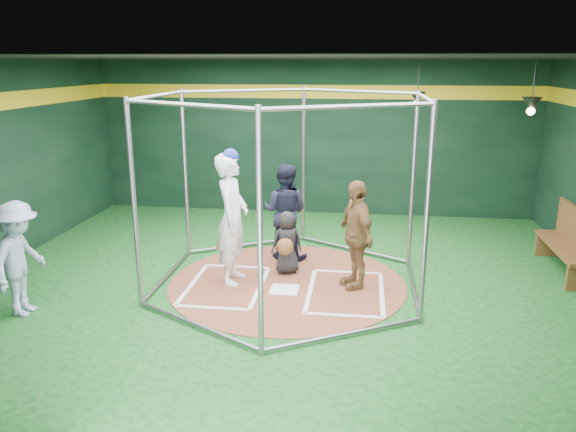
# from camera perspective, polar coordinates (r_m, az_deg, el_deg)

# --- Properties ---
(room_shell) EXTENTS (10.10, 9.10, 3.53)m
(room_shell) POSITION_cam_1_polar(r_m,az_deg,el_deg) (8.60, -0.08, 4.04)
(room_shell) COLOR #0D3D13
(room_shell) RESTS_ON ground
(clay_disc) EXTENTS (3.80, 3.80, 0.01)m
(clay_disc) POSITION_cam_1_polar(r_m,az_deg,el_deg) (9.10, -0.09, -6.82)
(clay_disc) COLOR brown
(clay_disc) RESTS_ON ground
(home_plate) EXTENTS (0.43, 0.43, 0.01)m
(home_plate) POSITION_cam_1_polar(r_m,az_deg,el_deg) (8.82, -0.35, -7.48)
(home_plate) COLOR white
(home_plate) RESTS_ON clay_disc
(batter_box_left) EXTENTS (1.17, 1.77, 0.01)m
(batter_box_left) POSITION_cam_1_polar(r_m,az_deg,el_deg) (9.04, -6.32, -7.00)
(batter_box_left) COLOR white
(batter_box_left) RESTS_ON clay_disc
(batter_box_right) EXTENTS (1.17, 1.77, 0.01)m
(batter_box_right) POSITION_cam_1_polar(r_m,az_deg,el_deg) (8.80, 5.89, -7.64)
(batter_box_right) COLOR white
(batter_box_right) RESTS_ON clay_disc
(batting_cage) EXTENTS (4.05, 4.67, 3.00)m
(batting_cage) POSITION_cam_1_polar(r_m,az_deg,el_deg) (8.65, -0.09, 2.38)
(batting_cage) COLOR gray
(batting_cage) RESTS_ON ground
(pendant_lamp_near) EXTENTS (0.34, 0.34, 0.90)m
(pendant_lamp_near) POSITION_cam_1_polar(r_m,az_deg,el_deg) (12.01, 13.02, 11.64)
(pendant_lamp_near) COLOR black
(pendant_lamp_near) RESTS_ON room_shell
(pendant_lamp_far) EXTENTS (0.34, 0.34, 0.90)m
(pendant_lamp_far) POSITION_cam_1_polar(r_m,az_deg,el_deg) (10.76, 23.50, 10.38)
(pendant_lamp_far) COLOR black
(pendant_lamp_far) RESTS_ON room_shell
(batter_figure) EXTENTS (0.50, 0.76, 2.16)m
(batter_figure) POSITION_cam_1_polar(r_m,az_deg,el_deg) (8.87, -5.70, -0.17)
(batter_figure) COLOR white
(batter_figure) RESTS_ON clay_disc
(visitor_leopard) EXTENTS (0.81, 1.08, 1.71)m
(visitor_leopard) POSITION_cam_1_polar(r_m,az_deg,el_deg) (8.76, 6.90, -1.86)
(visitor_leopard) COLOR #9F7544
(visitor_leopard) RESTS_ON clay_disc
(catcher_figure) EXTENTS (0.60, 0.64, 1.06)m
(catcher_figure) POSITION_cam_1_polar(r_m,az_deg,el_deg) (9.33, -0.12, -2.75)
(catcher_figure) COLOR black
(catcher_figure) RESTS_ON clay_disc
(umpire) EXTENTS (0.94, 0.79, 1.72)m
(umpire) POSITION_cam_1_polar(r_m,az_deg,el_deg) (10.00, -0.32, 0.47)
(umpire) COLOR black
(umpire) RESTS_ON clay_disc
(bystander_blue) EXTENTS (0.64, 1.07, 1.63)m
(bystander_blue) POSITION_cam_1_polar(r_m,az_deg,el_deg) (8.63, -25.63, -3.94)
(bystander_blue) COLOR #8EA0BC
(bystander_blue) RESTS_ON ground
(dugout_bench) EXTENTS (0.44, 1.88, 1.09)m
(dugout_bench) POSITION_cam_1_polar(r_m,az_deg,el_deg) (10.51, 26.77, -2.25)
(dugout_bench) COLOR brown
(dugout_bench) RESTS_ON ground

